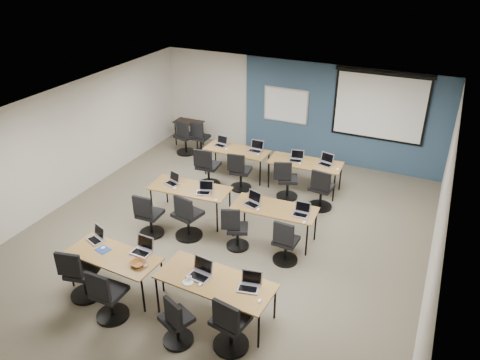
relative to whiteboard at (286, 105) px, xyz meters
The scene contains 58 objects.
floor 4.67m from the whiteboard, 86.12° to the right, with size 8.00×9.00×0.02m, color #6B6354.
ceiling 4.61m from the whiteboard, 86.12° to the right, with size 8.00×9.00×0.02m, color white.
wall_back 0.32m from the whiteboard, 13.87° to the left, with size 8.00×0.04×2.70m, color beige.
wall_front 8.93m from the whiteboard, 88.08° to the right, with size 8.00×0.04×2.70m, color beige.
wall_left 5.77m from the whiteboard, 129.90° to the right, with size 0.04×9.00×2.70m, color beige.
wall_right 6.17m from the whiteboard, 45.83° to the right, with size 0.04×9.00×2.70m, color beige.
blue_accent_panel 1.55m from the whiteboard, ahead, with size 5.50×0.04×2.70m, color #3D5977.
whiteboard is the anchor object (origin of this frame).
projector_screen 2.54m from the whiteboard, ahead, with size 2.40×0.10×1.82m.
training_table_front_left 6.82m from the whiteboard, 95.75° to the right, with size 1.66×0.69×0.73m.
training_table_front_right 6.76m from the whiteboard, 79.54° to the right, with size 1.92×0.80×0.73m.
training_table_mid_left 4.22m from the whiteboard, 99.90° to the right, with size 1.76×0.73×0.73m.
training_table_mid_right 4.37m from the whiteboard, 72.79° to the right, with size 1.71×0.71×0.73m.
training_table_back_left 2.07m from the whiteboard, 109.52° to the right, with size 1.67×0.70×0.73m.
training_table_back_right 2.28m from the whiteboard, 56.63° to the right, with size 1.76×0.73×0.73m.
laptop_0 6.64m from the whiteboard, 100.87° to the right, with size 0.31×0.26×0.23m.
mouse_0 6.77m from the whiteboard, 98.26° to the right, with size 0.06×0.10×0.03m, color white.
task_chair_0 7.33m from the whiteboard, 98.50° to the right, with size 0.55×0.55×1.02m.
laptop_1 6.48m from the whiteboard, 92.47° to the right, with size 0.34×0.29×0.26m.
mouse_1 6.81m from the whiteboard, 90.08° to the right, with size 0.06×0.09×0.03m, color white.
task_chair_1 7.48m from the whiteboard, 92.50° to the right, with size 0.54×0.54×1.02m.
laptop_2 6.68m from the whiteboard, 81.83° to the right, with size 0.36×0.31×0.27m.
mouse_2 6.91m from the whiteboard, 81.21° to the right, with size 0.06×0.09×0.03m, color white.
task_chair_2 7.53m from the whiteboard, 82.58° to the right, with size 0.51×0.48×0.96m.
laptop_3 6.79m from the whiteboard, 74.71° to the right, with size 0.33×0.28×0.25m.
mouse_3 7.09m from the whiteboard, 73.15° to the right, with size 0.06×0.09×0.03m, color white.
task_chair_3 7.43m from the whiteboard, 76.34° to the right, with size 0.56×0.56×1.03m.
laptop_4 4.27m from the whiteboard, 105.90° to the right, with size 0.31×0.26×0.23m.
mouse_4 4.43m from the whiteboard, 103.00° to the right, with size 0.06×0.09×0.03m, color white.
task_chair_4 5.33m from the whiteboard, 102.34° to the right, with size 0.52×0.52×1.00m.
laptop_5 4.20m from the whiteboard, 94.37° to the right, with size 0.31×0.26×0.23m.
mouse_5 4.41m from the whiteboard, 89.11° to the right, with size 0.06×0.10×0.04m, color white.
task_chair_5 4.96m from the whiteboard, 94.11° to the right, with size 0.57×0.57×1.05m.
laptop_6 4.28m from the whiteboard, 78.90° to the right, with size 0.33×0.28×0.25m.
mouse_6 4.49m from the whiteboard, 76.97° to the right, with size 0.06×0.09×0.03m, color white.
task_chair_6 4.92m from the whiteboard, 81.52° to the right, with size 0.49×0.46×0.95m.
laptop_7 4.56m from the whiteboard, 65.94° to the right, with size 0.31×0.26×0.24m.
mouse_7 4.87m from the whiteboard, 65.62° to the right, with size 0.06×0.09×0.03m, color white.
task_chair_7 5.21m from the whiteboard, 69.83° to the right, with size 0.49×0.49×0.97m.
laptop_8 2.17m from the whiteboard, 123.38° to the right, with size 0.32×0.27×0.24m.
mouse_8 2.23m from the whiteboard, 115.17° to the right, with size 0.06×0.09×0.03m, color white.
task_chair_8 3.05m from the whiteboard, 111.47° to the right, with size 0.58×0.58×1.05m.
laptop_9 1.80m from the whiteboard, 95.97° to the right, with size 0.34×0.29×0.26m.
mouse_9 2.00m from the whiteboard, 90.60° to the right, with size 0.06×0.09×0.03m, color white.
task_chair_9 2.71m from the whiteboard, 95.77° to the right, with size 0.52×0.52×1.00m.
laptop_10 2.13m from the whiteboard, 62.14° to the right, with size 0.32×0.27×0.24m.
mouse_10 2.33m from the whiteboard, 60.64° to the right, with size 0.05×0.09×0.03m, color white.
task_chair_10 2.80m from the whiteboard, 68.97° to the right, with size 0.54×0.51×1.00m.
laptop_11 2.46m from the whiteboard, 45.49° to the right, with size 0.34×0.29×0.25m.
mouse_11 2.83m from the whiteboard, 43.17° to the right, with size 0.06×0.09×0.03m, color white.
task_chair_11 3.29m from the whiteboard, 54.67° to the right, with size 0.55×0.55×1.03m.
blue_mousepad 6.80m from the whiteboard, 97.99° to the right, with size 0.24×0.20×0.01m, color navy.
snack_bowl 6.83m from the whiteboard, 91.07° to the right, with size 0.30×0.30×0.07m, color #965434.
snack_plate 6.91m from the whiteboard, 82.91° to the right, with size 0.18×0.18×0.01m, color white.
coffee_cup 6.87m from the whiteboard, 82.85° to the right, with size 0.07×0.07×0.06m, color white.
utility_table 2.96m from the whiteboard, 167.91° to the right, with size 0.85×0.47×0.75m.
spare_chair_a 2.63m from the whiteboard, 155.92° to the right, with size 0.49×0.49×0.98m.
spare_chair_b 3.01m from the whiteboard, 154.90° to the right, with size 0.56×0.56×1.03m.
Camera 1 is at (3.73, -7.32, 5.60)m, focal length 35.00 mm.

